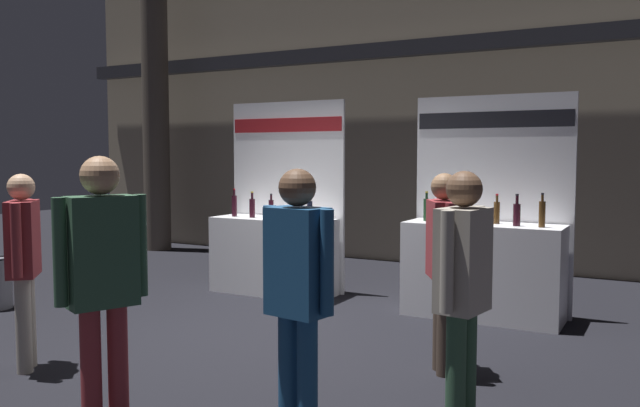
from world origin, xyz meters
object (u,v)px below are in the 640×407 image
(exhibitor_booth_1, at_px, (484,261))
(visitor_4, at_px, (102,273))
(visitor_0, at_px, (23,255))
(visitor_2, at_px, (463,282))
(visitor_3, at_px, (443,256))
(visitor_5, at_px, (298,285))
(exhibitor_booth_0, at_px, (275,246))

(exhibitor_booth_1, bearing_deg, visitor_4, -106.51)
(visitor_0, distance_m, visitor_2, 3.55)
(visitor_0, xyz_separation_m, visitor_3, (3.04, 1.57, 0.01))
(visitor_4, bearing_deg, visitor_5, 139.20)
(visitor_0, height_order, visitor_2, visitor_2)
(visitor_5, bearing_deg, visitor_3, -91.84)
(exhibitor_booth_0, xyz_separation_m, visitor_0, (-0.19, -3.53, 0.35))
(exhibitor_booth_1, bearing_deg, exhibitor_booth_0, -179.88)
(visitor_5, bearing_deg, exhibitor_booth_1, -83.27)
(visitor_3, distance_m, visitor_4, 2.65)
(visitor_2, bearing_deg, visitor_4, -50.69)
(visitor_4, bearing_deg, visitor_2, 144.05)
(visitor_0, bearing_deg, exhibitor_booth_1, 99.01)
(exhibitor_booth_0, bearing_deg, visitor_5, -55.80)
(visitor_0, xyz_separation_m, visitor_2, (3.52, 0.43, 0.04))
(visitor_3, bearing_deg, exhibitor_booth_1, 154.86)
(exhibitor_booth_1, distance_m, visitor_0, 4.56)
(exhibitor_booth_1, distance_m, visitor_3, 2.00)
(visitor_4, distance_m, visitor_5, 1.19)
(visitor_0, relative_size, visitor_3, 1.00)
(visitor_0, relative_size, visitor_2, 0.97)
(visitor_4, bearing_deg, visitor_3, 171.73)
(visitor_0, bearing_deg, exhibitor_booth_0, 134.99)
(visitor_4, bearing_deg, exhibitor_booth_0, -137.02)
(visitor_2, distance_m, visitor_3, 1.24)
(exhibitor_booth_0, distance_m, visitor_3, 3.48)
(exhibitor_booth_1, height_order, visitor_5, exhibitor_booth_1)
(visitor_5, bearing_deg, visitor_0, 5.85)
(visitor_3, xyz_separation_m, visitor_4, (-1.42, -2.23, 0.10))
(visitor_0, height_order, visitor_3, visitor_3)
(visitor_3, bearing_deg, visitor_0, -92.90)
(exhibitor_booth_0, xyz_separation_m, visitor_3, (2.85, -1.96, 0.36))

